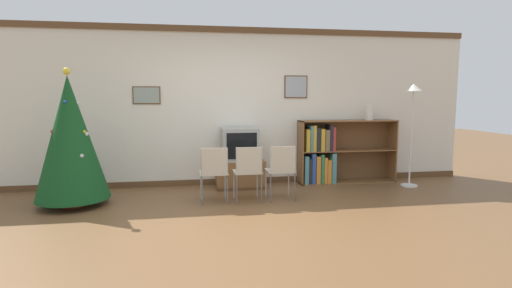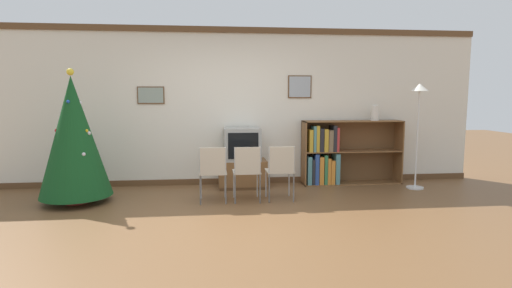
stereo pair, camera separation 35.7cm
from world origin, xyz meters
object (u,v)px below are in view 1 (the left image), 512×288
object	(u,v)px
vase	(369,112)
standing_lamp	(413,108)
tv_console	(240,174)
folding_chair_right	(281,169)
television	(240,144)
folding_chair_left	(214,171)
bookshelf	(330,154)
folding_chair_center	(248,170)
christmas_tree	(70,138)

from	to	relation	value
vase	standing_lamp	world-z (taller)	standing_lamp
tv_console	folding_chair_right	bearing A→B (deg)	-62.47
television	folding_chair_left	distance (m)	1.10
tv_console	bookshelf	distance (m)	1.65
folding_chair_center	vase	bearing A→B (deg)	23.63
television	folding_chair_left	size ratio (longest dim) A/B	0.73
bookshelf	standing_lamp	xyz separation A→B (m)	(1.25, -0.49, 0.81)
folding_chair_right	vase	bearing A→B (deg)	29.04
christmas_tree	tv_console	size ratio (longest dim) A/B	2.41
folding_chair_left	standing_lamp	bearing A→B (deg)	9.20
folding_chair_right	bookshelf	distance (m)	1.54
television	folding_chair_left	world-z (taller)	television
christmas_tree	vase	size ratio (longest dim) A/B	7.07
folding_chair_right	standing_lamp	bearing A→B (deg)	12.91
bookshelf	vase	xyz separation A→B (m)	(0.70, -0.02, 0.73)
christmas_tree	folding_chair_right	distance (m)	3.01
christmas_tree	tv_console	bearing A→B (deg)	15.95
television	folding_chair_right	xyz separation A→B (m)	(0.49, -0.94, -0.27)
folding_chair_left	folding_chair_right	xyz separation A→B (m)	(0.99, 0.00, 0.00)
christmas_tree	folding_chair_right	world-z (taller)	christmas_tree
folding_chair_center	vase	size ratio (longest dim) A/B	3.01
christmas_tree	folding_chair_center	size ratio (longest dim) A/B	2.35
folding_chair_center	folding_chair_right	distance (m)	0.49
folding_chair_center	folding_chair_right	world-z (taller)	same
folding_chair_right	bookshelf	world-z (taller)	bookshelf
christmas_tree	folding_chair_center	distance (m)	2.53
folding_chair_left	vase	xyz separation A→B (m)	(2.82, 1.02, 0.78)
standing_lamp	bookshelf	bearing A→B (deg)	158.48
television	standing_lamp	world-z (taller)	standing_lamp
folding_chair_right	television	bearing A→B (deg)	117.59
folding_chair_center	bookshelf	world-z (taller)	bookshelf
christmas_tree	bookshelf	bearing A→B (deg)	11.00
christmas_tree	television	bearing A→B (deg)	15.90
vase	tv_console	bearing A→B (deg)	-178.23
christmas_tree	tv_console	xyz separation A→B (m)	(2.47, 0.71, -0.72)
christmas_tree	folding_chair_center	bearing A→B (deg)	-5.61
tv_console	television	distance (m)	0.50
standing_lamp	folding_chair_right	bearing A→B (deg)	-167.09
folding_chair_left	folding_chair_right	world-z (taller)	same
folding_chair_center	bookshelf	xyz separation A→B (m)	(1.63, 1.04, 0.05)
tv_console	television	size ratio (longest dim) A/B	1.33
folding_chair_right	vase	distance (m)	2.24
folding_chair_left	standing_lamp	distance (m)	3.52
tv_console	vase	world-z (taller)	vase
television	folding_chair_left	xyz separation A→B (m)	(-0.49, -0.94, -0.27)
bookshelf	folding_chair_left	bearing A→B (deg)	-153.91
vase	standing_lamp	size ratio (longest dim) A/B	0.16
folding_chair_left	standing_lamp	xyz separation A→B (m)	(3.37, 0.55, 0.86)
bookshelf	christmas_tree	bearing A→B (deg)	-169.00
television	bookshelf	bearing A→B (deg)	3.27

